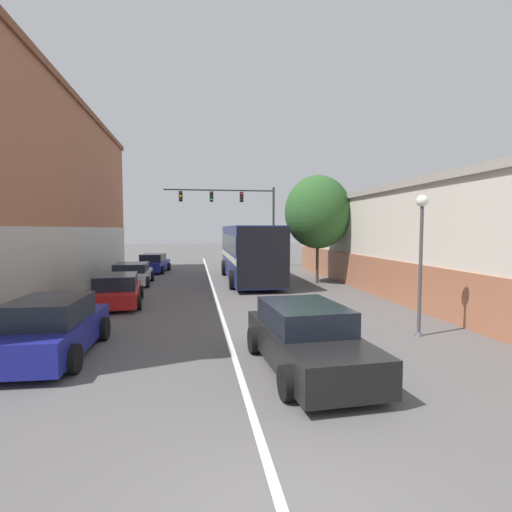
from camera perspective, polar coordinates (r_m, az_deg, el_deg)
name	(u,v)px	position (r m, az deg, el deg)	size (l,w,h in m)	color
lane_center_line	(214,291)	(20.11, -6.06, -5.01)	(0.14, 44.27, 0.01)	silver
building_left_brick	(7,191)	(22.18, -32.04, 7.89)	(6.47, 25.76, 9.56)	#A86647
building_right_storefront	(448,239)	(20.76, 25.76, 2.25)	(7.01, 27.39, 5.07)	beige
bus	(250,250)	(23.71, -0.93, 0.83)	(2.96, 10.17, 3.27)	navy
hatchback_foreground	(307,339)	(9.13, 7.24, -11.63)	(2.26, 4.68, 1.43)	black
parked_car_left_near	(117,290)	(17.36, -19.28, -4.65)	(2.31, 4.44, 1.27)	red
parked_car_left_mid	(53,329)	(11.03, -27.07, -9.24)	(2.03, 4.27, 1.47)	navy
parked_car_left_far	(154,264)	(29.40, -14.42, -1.06)	(2.24, 3.99, 1.33)	navy
parked_car_left_distant	(132,274)	(23.35, -17.29, -2.49)	(2.14, 4.29, 1.21)	silver
traffic_signal_gantry	(237,207)	(32.19, -2.67, 7.00)	(8.81, 0.36, 6.47)	#333338
street_lamp	(421,250)	(12.40, 22.50, 0.86)	(0.34, 0.34, 4.09)	#47474C
street_tree_near	(318,212)	(23.03, 8.82, 6.22)	(3.77, 3.40, 6.14)	#4C3823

